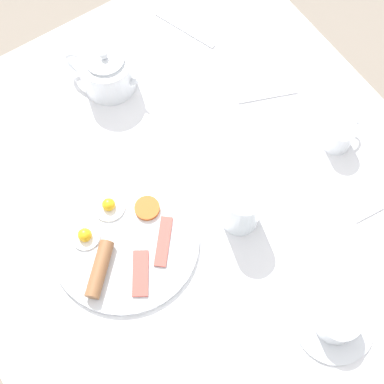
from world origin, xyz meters
The scene contains 9 objects.
ground_plane centered at (0.00, 0.00, 0.00)m, with size 8.00×8.00×0.00m, color gray.
table centered at (0.00, 0.00, 0.70)m, with size 1.00×1.11×0.78m.
breakfast_plate centered at (-0.17, -0.01, 0.78)m, with size 0.30×0.30×0.04m.
teapot_near centered at (0.00, 0.34, 0.82)m, with size 0.13×0.18×0.12m.
teacup_with_saucer_left centered at (0.08, -0.37, 0.80)m, with size 0.16×0.16×0.06m.
water_glass_tall centered at (0.05, -0.10, 0.84)m, with size 0.08×0.08×0.12m.
creamer_jug centered at (0.34, -0.07, 0.81)m, with size 0.09×0.06×0.07m.
spoon_for_tea centered at (0.28, 0.11, 0.78)m, with size 0.14×0.07×0.00m.
fork_spare centered at (0.23, 0.37, 0.78)m, with size 0.07×0.17×0.00m.
Camera 1 is at (-0.24, -0.36, 1.82)m, focal length 50.00 mm.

